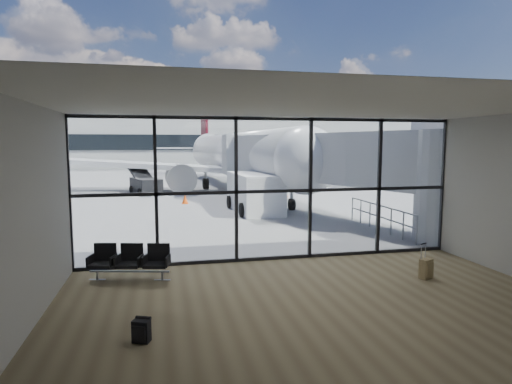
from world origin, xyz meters
name	(u,v)px	position (x,y,z in m)	size (l,w,h in m)	color
ground	(190,174)	(0.00, 40.00, 0.00)	(220.00, 220.00, 0.00)	slate
lounge_shell	(335,194)	(0.00, -4.80, 2.65)	(12.02, 8.01, 4.51)	brown
glass_curtain_wall	(274,190)	(0.00, 0.00, 2.25)	(12.10, 0.12, 4.50)	white
jet_bridge	(333,163)	(4.90, 7.07, 2.76)	(8.00, 16.50, 4.33)	#A7A9AC
apron_railing	(380,214)	(5.60, 3.50, 0.72)	(0.06, 5.46, 1.11)	gray
far_terminal	(178,141)	(-0.59, 61.97, 4.21)	(80.00, 12.20, 11.00)	#A4A5A0
tree_3	(27,139)	(-27.00, 72.00, 4.63)	(4.95, 4.95, 7.12)	#382619
tree_4	(63,136)	(-21.00, 72.00, 5.25)	(5.61, 5.61, 8.07)	#382619
tree_5	(97,133)	(-15.00, 72.00, 5.88)	(6.27, 6.27, 9.03)	#382619
seating_row	(131,260)	(-4.31, -1.06, 0.53)	(2.17, 1.07, 0.96)	gray
backpack	(141,331)	(-3.86, -5.03, 0.23)	(0.37, 0.36, 0.47)	black
suitcase	(426,269)	(3.56, -2.81, 0.29)	(0.42, 0.36, 0.97)	olive
airliner	(235,155)	(2.72, 23.40, 2.79)	(30.70, 35.60, 9.17)	silver
service_van	(255,192)	(1.51, 9.62, 1.07)	(2.53, 4.90, 2.09)	white
belt_loader	(145,185)	(-4.63, 19.92, 0.67)	(2.78, 4.58, 2.00)	black
traffic_cone_a	(185,199)	(-2.04, 13.76, 0.28)	(0.41, 0.41, 0.59)	#F9520D
traffic_cone_c	(284,192)	(5.00, 15.96, 0.29)	(0.43, 0.43, 0.62)	#FF3E0D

